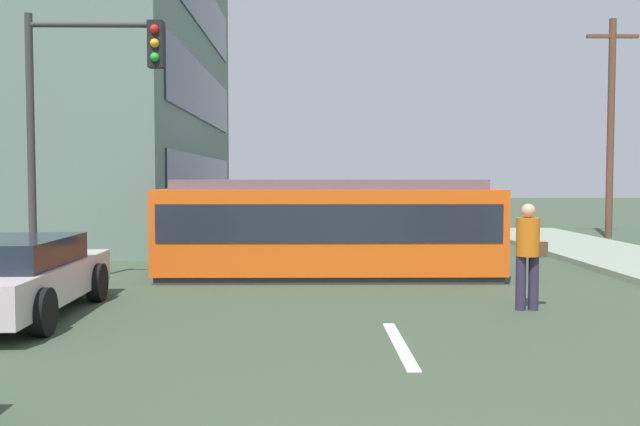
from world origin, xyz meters
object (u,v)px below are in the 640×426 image
Objects in this scene: pedestrian_crossing at (528,250)px; traffic_light_mast at (83,99)px; city_bus at (306,211)px; parked_sedan_mid at (7,276)px; streetcar_tram at (328,226)px; utility_pole_mid at (611,124)px.

pedestrian_crossing is 8.20m from traffic_light_mast.
pedestrian_crossing is at bearing -72.78° from city_bus.
parked_sedan_mid is 0.85× the size of traffic_light_mast.
utility_pole_mid is (10.06, 9.19, 2.90)m from streetcar_tram.
city_bus reaches higher than pedestrian_crossing.
pedestrian_crossing is at bearing -14.66° from traffic_light_mast.
parked_sedan_mid is at bearing -138.08° from utility_pole_mid.
city_bus is 3.04× the size of pedestrian_crossing.
city_bus is at bearing -171.54° from utility_pole_mid.
streetcar_tram is 5.43m from traffic_light_mast.
streetcar_tram is 0.92× the size of utility_pole_mid.
parked_sedan_mid is (-7.89, -0.47, -0.32)m from pedestrian_crossing.
parked_sedan_mid is 0.57× the size of utility_pole_mid.
city_bus is at bearing 66.87° from traffic_light_mast.
streetcar_tram is at bearing 21.44° from traffic_light_mast.
traffic_light_mast is 0.67× the size of utility_pole_mid.
traffic_light_mast reaches higher than city_bus.
parked_sedan_mid is (-4.37, -11.83, -0.38)m from city_bus.
streetcar_tram is 4.81m from pedestrian_crossing.
parked_sedan_mid is 20.33m from utility_pole_mid.
utility_pole_mid is (14.56, 10.96, 0.45)m from traffic_light_mast.
traffic_light_mast is (-4.01, -9.39, 2.51)m from city_bus.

